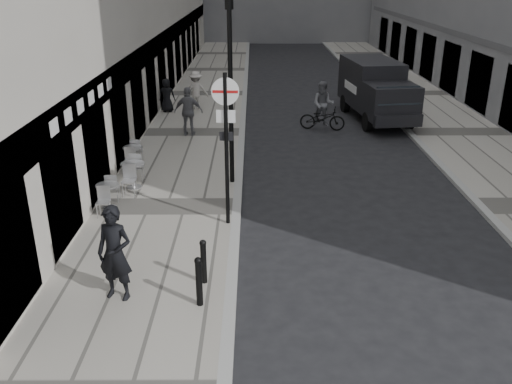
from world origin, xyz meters
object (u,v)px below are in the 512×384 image
(lamppost, at_px, (230,85))
(cyclist, at_px, (323,111))
(walking_man, at_px, (115,253))
(panel_van, at_px, (376,88))
(sign_post, at_px, (226,131))

(lamppost, xyz_separation_m, cyclist, (3.62, 6.43, -2.38))
(lamppost, distance_m, cyclist, 7.76)
(walking_man, relative_size, panel_van, 0.35)
(sign_post, xyz_separation_m, panel_van, (6.18, 11.24, -1.20))
(walking_man, height_order, sign_post, sign_post)
(cyclist, bearing_deg, sign_post, -98.40)
(panel_van, relative_size, cyclist, 2.76)
(walking_man, relative_size, sign_post, 0.51)
(walking_man, xyz_separation_m, panel_van, (8.27, 14.75, 0.33))
(lamppost, distance_m, panel_van, 10.40)
(walking_man, xyz_separation_m, lamppost, (2.09, 6.56, 2.06))
(walking_man, distance_m, cyclist, 14.20)
(lamppost, relative_size, panel_van, 0.97)
(lamppost, bearing_deg, sign_post, -90.00)
(sign_post, bearing_deg, cyclist, 73.40)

